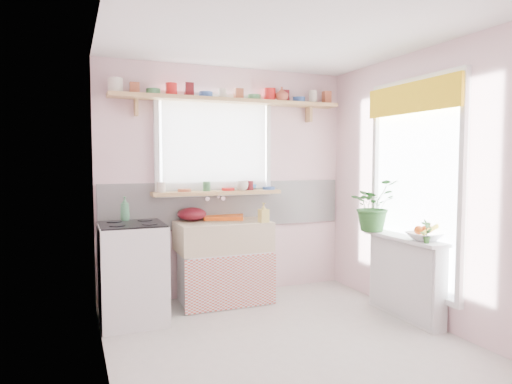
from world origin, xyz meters
name	(u,v)px	position (x,y,z in m)	size (l,w,h in m)	color
room	(313,172)	(0.66, 0.86, 1.37)	(3.20, 3.20, 3.20)	beige
sink_unit	(223,261)	(-0.15, 1.29, 0.43)	(0.95, 0.65, 1.11)	white
cooker	(133,273)	(-1.10, 1.05, 0.46)	(0.58, 0.58, 0.93)	white
radiator_ledge	(406,276)	(1.30, 0.20, 0.40)	(0.22, 0.95, 0.78)	white
windowsill	(217,193)	(-0.15, 1.48, 1.14)	(1.40, 0.22, 0.04)	tan
pine_shelf	(231,101)	(0.00, 1.47, 2.12)	(2.52, 0.24, 0.04)	tan
shelf_crockery	(231,94)	(0.00, 1.47, 2.20)	(2.47, 0.11, 0.12)	silver
sill_crockery	(213,186)	(-0.20, 1.48, 1.21)	(1.35, 0.11, 0.12)	silver
dish_tray	(224,217)	(-0.07, 1.50, 0.87)	(0.41, 0.31, 0.04)	orange
colander	(192,214)	(-0.43, 1.50, 0.92)	(0.31, 0.31, 0.14)	#5C0F1A
jade_plant	(373,205)	(1.21, 0.60, 1.04)	(0.47, 0.41, 0.52)	#295F26
fruit_bowl	(424,237)	(1.30, -0.04, 0.81)	(0.29, 0.29, 0.07)	silver
herb_pot	(427,231)	(1.21, -0.15, 0.88)	(0.11, 0.07, 0.21)	#316628
soap_bottle_sink	(264,212)	(0.22, 1.10, 0.95)	(0.09, 0.09, 0.20)	#CCB95B
sill_cup	(242,186)	(0.11, 1.42, 1.21)	(0.13, 0.13, 0.10)	silver
sill_bowl	(248,187)	(0.22, 1.54, 1.19)	(0.20, 0.20, 0.06)	#3878B7
shelf_vase	(282,94)	(0.57, 1.41, 2.22)	(0.15, 0.15, 0.15)	#9F4531
cooker_bottle	(125,209)	(-1.14, 1.27, 1.03)	(0.09, 0.09, 0.23)	#43875B
fruit	(425,230)	(1.30, -0.03, 0.87)	(0.20, 0.14, 0.10)	#EF5914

